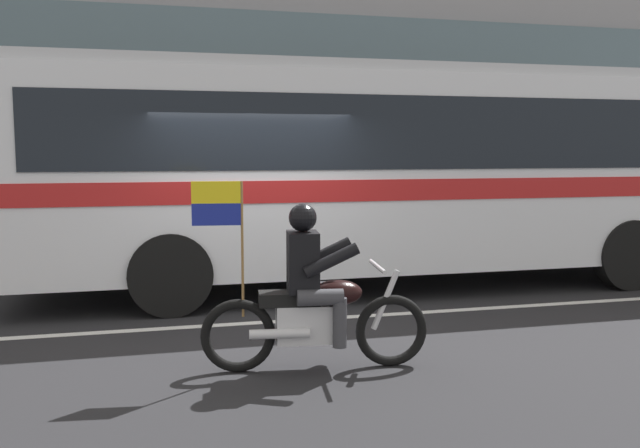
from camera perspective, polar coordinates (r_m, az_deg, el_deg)
The scene contains 6 objects.
ground_plane at distance 8.83m, azimuth -5.58°, elevation -7.27°, with size 60.00×60.00×0.00m, color black.
sidewalk_curb at distance 13.79m, azimuth -8.79°, elevation -2.09°, with size 28.00×3.80×0.15m, color gray.
lane_center_stripe at distance 8.25m, azimuth -4.94°, elevation -8.20°, with size 26.60×0.14×0.01m, color silver.
transit_bus at distance 10.38m, azimuth 6.91°, elevation 5.24°, with size 11.28×2.65×3.22m.
motorcycle_with_rider at distance 6.39m, azimuth -0.59°, elevation -6.34°, with size 2.19×0.67×1.78m.
fire_hydrant at distance 12.41m, azimuth -6.28°, elevation -0.92°, with size 0.22×0.30×0.75m.
Camera 1 is at (-1.28, -8.49, 2.06)m, focal length 38.26 mm.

